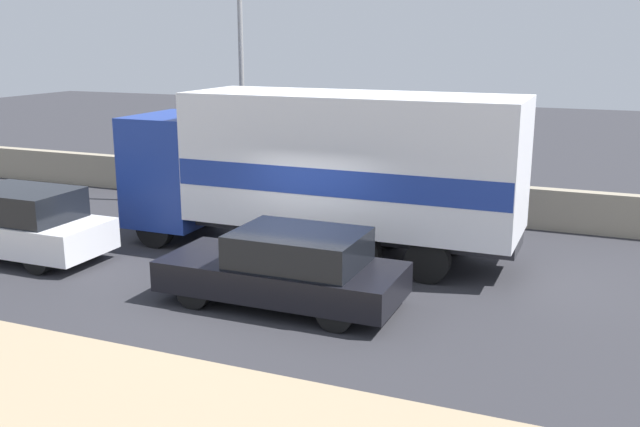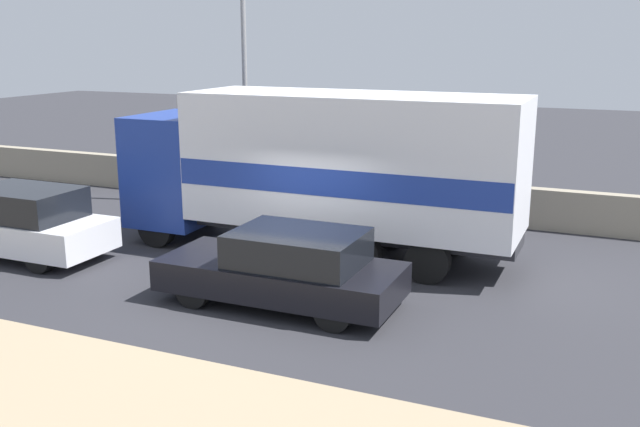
{
  "view_description": "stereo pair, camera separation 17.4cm",
  "coord_description": "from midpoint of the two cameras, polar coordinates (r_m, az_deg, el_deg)",
  "views": [
    {
      "loc": [
        5.51,
        -11.13,
        4.68
      ],
      "look_at": [
        0.33,
        1.35,
        1.33
      ],
      "focal_mm": 40.0,
      "sensor_mm": 36.0,
      "label": 1
    },
    {
      "loc": [
        5.67,
        -11.06,
        4.68
      ],
      "look_at": [
        0.33,
        1.35,
        1.33
      ],
      "focal_mm": 40.0,
      "sensor_mm": 36.0,
      "label": 2
    }
  ],
  "objects": [
    {
      "name": "car_hatchback",
      "position": [
        12.71,
        -2.34,
        -4.36
      ],
      "size": [
        4.34,
        1.81,
        1.38
      ],
      "rotation": [
        0.0,
        0.0,
        3.14
      ],
      "color": "black",
      "rests_on": "ground_plane"
    },
    {
      "name": "box_truck",
      "position": [
        15.42,
        0.7,
        3.8
      ],
      "size": [
        8.82,
        2.44,
        3.54
      ],
      "rotation": [
        0.0,
        0.0,
        3.14
      ],
      "color": "navy",
      "rests_on": "ground_plane"
    },
    {
      "name": "street_lamp",
      "position": [
        20.15,
        -5.86,
        13.35
      ],
      "size": [
        0.56,
        0.28,
        7.87
      ],
      "color": "gray",
      "rests_on": "ground_plane"
    },
    {
      "name": "stone_wall_backdrop",
      "position": [
        19.38,
        5.95,
        1.44
      ],
      "size": [
        60.0,
        0.35,
        1.03
      ],
      "color": "gray",
      "rests_on": "ground_plane"
    },
    {
      "name": "ground_plane",
      "position": [
        13.27,
        -3.27,
        -6.73
      ],
      "size": [
        80.0,
        80.0,
        0.0
      ],
      "primitive_type": "plane",
      "color": "#2D2D33"
    },
    {
      "name": "car_sedan_second",
      "position": [
        16.8,
        -22.73,
        -0.69
      ],
      "size": [
        4.37,
        1.71,
        1.53
      ],
      "rotation": [
        0.0,
        0.0,
        3.14
      ],
      "color": "silver",
      "rests_on": "ground_plane"
    }
  ]
}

